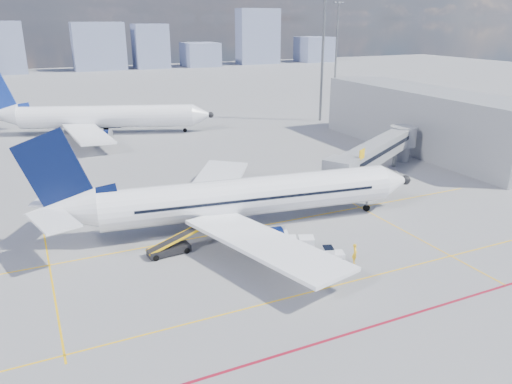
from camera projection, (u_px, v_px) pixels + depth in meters
ground at (288, 259)px, 45.89m from camera, size 420.00×420.00×0.00m
apron_markings at (304, 279)px, 42.32m from camera, size 90.00×35.12×0.01m
jet_bridge at (379, 150)px, 68.57m from camera, size 23.55×15.78×6.30m
terminal_block at (425, 120)px, 82.54m from camera, size 10.00×42.00×10.00m
floodlight_mast_ne at (323, 56)px, 103.70m from camera, size 3.20×0.61×25.45m
floodlight_mast_far at (337, 45)px, 144.47m from camera, size 3.20×0.61×25.45m
distant_skyline at (42, 44)px, 200.88m from camera, size 257.19×15.75×31.96m
main_aircraft at (234, 199)px, 51.75m from camera, size 41.16×35.74×12.06m
second_aircraft at (97, 117)px, 94.66m from camera, size 41.80×35.50×12.65m
baggage_tug at (331, 255)px, 45.06m from camera, size 2.41×1.91×1.49m
cargo_dolly at (297, 245)px, 46.30m from camera, size 3.57×2.65×1.79m
belt_loader at (170, 248)px, 46.62m from camera, size 5.77×1.86×2.33m
ramp_worker at (355, 253)px, 44.82m from camera, size 0.71×0.81×1.87m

